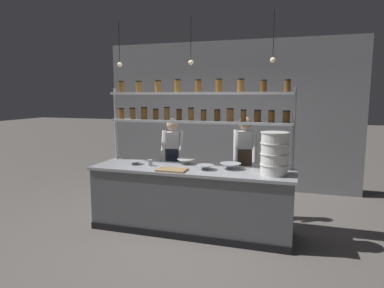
{
  "coord_description": "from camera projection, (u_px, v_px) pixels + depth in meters",
  "views": [
    {
      "loc": [
        1.44,
        -4.51,
        1.95
      ],
      "look_at": [
        -0.05,
        0.2,
        1.24
      ],
      "focal_mm": 32.0,
      "sensor_mm": 36.0,
      "label": 1
    }
  ],
  "objects": [
    {
      "name": "ground_plane",
      "position": [
        191.0,
        230.0,
        4.96
      ],
      "size": [
        40.0,
        40.0,
        0.0
      ],
      "primitive_type": "plane",
      "color": "slate"
    },
    {
      "name": "back_wall",
      "position": [
        228.0,
        115.0,
        7.17
      ],
      "size": [
        5.29,
        0.12,
        3.04
      ],
      "primitive_type": "cube",
      "color": "#939399",
      "rests_on": "ground_plane"
    },
    {
      "name": "prep_counter",
      "position": [
        191.0,
        200.0,
        4.9
      ],
      "size": [
        2.89,
        0.76,
        0.92
      ],
      "color": "slate",
      "rests_on": "ground_plane"
    },
    {
      "name": "spice_shelf_unit",
      "position": [
        198.0,
        110.0,
        5.03
      ],
      "size": [
        2.78,
        0.28,
        2.18
      ],
      "color": "#ADAFB5",
      "rests_on": "ground_plane"
    },
    {
      "name": "chef_left",
      "position": [
        173.0,
        159.0,
        5.64
      ],
      "size": [
        0.4,
        0.32,
        1.57
      ],
      "rotation": [
        0.0,
        0.0,
        0.2
      ],
      "color": "black",
      "rests_on": "ground_plane"
    },
    {
      "name": "chef_center",
      "position": [
        245.0,
        160.0,
        5.41
      ],
      "size": [
        0.4,
        0.32,
        1.61
      ],
      "rotation": [
        0.0,
        0.0,
        0.19
      ],
      "color": "black",
      "rests_on": "ground_plane"
    },
    {
      "name": "container_stack",
      "position": [
        274.0,
        153.0,
        4.41
      ],
      "size": [
        0.37,
        0.37,
        0.56
      ],
      "color": "white",
      "rests_on": "prep_counter"
    },
    {
      "name": "cutting_board",
      "position": [
        172.0,
        170.0,
        4.68
      ],
      "size": [
        0.4,
        0.26,
        0.02
      ],
      "color": "#A88456",
      "rests_on": "prep_counter"
    },
    {
      "name": "prep_bowl_near_left",
      "position": [
        205.0,
        167.0,
        4.75
      ],
      "size": [
        0.24,
        0.24,
        0.07
      ],
      "color": "#B2B7BC",
      "rests_on": "prep_counter"
    },
    {
      "name": "prep_bowl_center_front",
      "position": [
        135.0,
        163.0,
        5.1
      ],
      "size": [
        0.19,
        0.19,
        0.05
      ],
      "color": "#B2B7BC",
      "rests_on": "prep_counter"
    },
    {
      "name": "prep_bowl_center_back",
      "position": [
        230.0,
        166.0,
        4.78
      ],
      "size": [
        0.3,
        0.3,
        0.08
      ],
      "color": "#B2B7BC",
      "rests_on": "prep_counter"
    },
    {
      "name": "prep_bowl_near_right",
      "position": [
        186.0,
        161.0,
        5.14
      ],
      "size": [
        0.27,
        0.27,
        0.08
      ],
      "color": "silver",
      "rests_on": "prep_counter"
    },
    {
      "name": "serving_cup_front",
      "position": [
        150.0,
        163.0,
        5.0
      ],
      "size": [
        0.07,
        0.07,
        0.09
      ],
      "color": "#B2B7BC",
      "rests_on": "prep_counter"
    },
    {
      "name": "pendant_light_row",
      "position": [
        191.0,
        60.0,
        4.62
      ],
      "size": [
        2.23,
        0.07,
        0.65
      ],
      "color": "black"
    }
  ]
}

